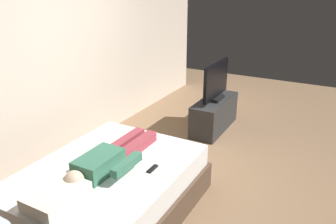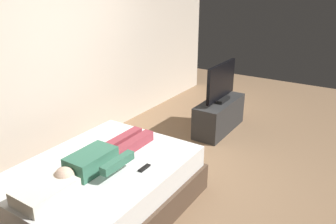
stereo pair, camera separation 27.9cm
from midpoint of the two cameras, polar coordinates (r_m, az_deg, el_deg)
ground_plane at (r=4.10m, az=0.24°, el=-11.57°), size 10.00×10.00×0.00m
back_wall at (r=4.87m, az=-15.89°, el=10.85°), size 6.40×0.10×2.80m
bed at (r=3.52m, az=-12.44°, el=-13.11°), size 1.92×1.46×0.54m
pillow at (r=2.98m, az=-21.14°, el=-13.40°), size 0.48×0.34×0.12m
person at (r=3.35m, az=-12.48°, el=-7.88°), size 1.26×0.46×0.18m
remote at (r=3.27m, az=-5.15°, el=-9.68°), size 0.15×0.04×0.02m
tv_stand at (r=5.35m, az=6.44°, el=-0.41°), size 1.10×0.40×0.50m
tv at (r=5.17m, az=6.69°, el=5.09°), size 0.88×0.20×0.59m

